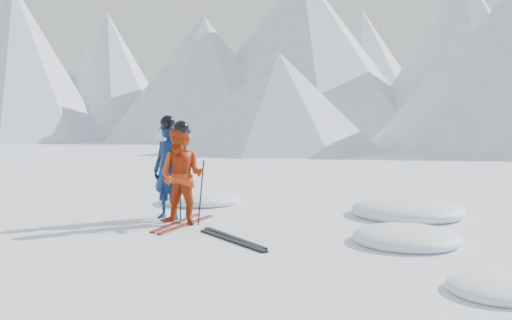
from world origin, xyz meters
The scene contains 12 objects.
ground centered at (0.00, 0.00, 0.00)m, with size 160.00×160.00×0.00m, color white.
skier_blue centered at (-3.12, 0.09, 0.86)m, with size 0.63×0.41×1.73m, color #0D2252.
skier_red centered at (-2.56, -0.11, 0.82)m, with size 0.79×0.62×1.63m, color #B4340E.
pole_blue_left centered at (-3.42, 0.24, 0.58)m, with size 0.02×0.02×1.15m, color black.
pole_blue_right centered at (-2.87, 0.34, 0.58)m, with size 0.02×0.02×1.15m, color black.
pole_red_left centered at (-2.86, 0.14, 0.54)m, with size 0.02×0.02×1.09m, color black.
pole_red_right centered at (-2.26, 0.04, 0.54)m, with size 0.02×0.02×1.09m, color black.
ski_worn_left centered at (-2.68, -0.11, 0.01)m, with size 0.09×1.70×0.03m, color black.
ski_worn_right centered at (-2.44, -0.11, 0.01)m, with size 0.09×1.70×0.03m, color black.
ski_loose_a centered at (-1.16, -0.40, 0.01)m, with size 0.09×1.70×0.03m, color black.
ski_loose_b centered at (-1.06, -0.55, 0.01)m, with size 0.09×1.70×0.03m, color black.
snow_lumps centered at (-0.77, 2.07, 0.00)m, with size 7.97×5.19×0.45m.
Camera 1 is at (4.06, -6.30, 1.74)m, focal length 38.00 mm.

